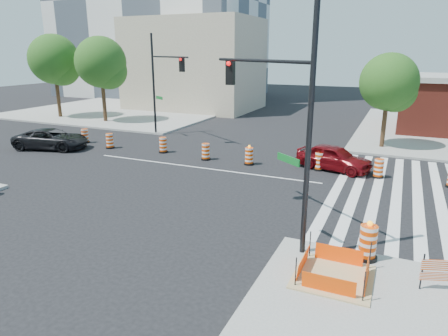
# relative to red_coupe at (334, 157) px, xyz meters

# --- Properties ---
(ground) EXTENTS (120.00, 120.00, 0.00)m
(ground) POSITION_rel_red_coupe_xyz_m (-7.07, -2.72, -0.72)
(ground) COLOR black
(ground) RESTS_ON ground
(sidewalk_nw) EXTENTS (22.00, 22.00, 0.15)m
(sidewalk_nw) POSITION_rel_red_coupe_xyz_m (-25.07, 15.28, -0.64)
(sidewalk_nw) COLOR gray
(sidewalk_nw) RESTS_ON ground
(crosswalk_east) EXTENTS (6.75, 13.50, 0.01)m
(crosswalk_east) POSITION_rel_red_coupe_xyz_m (3.88, -2.72, -0.71)
(crosswalk_east) COLOR silver
(crosswalk_east) RESTS_ON ground
(lane_centerline) EXTENTS (14.00, 0.12, 0.01)m
(lane_centerline) POSITION_rel_red_coupe_xyz_m (-7.07, -2.72, -0.71)
(lane_centerline) COLOR silver
(lane_centerline) RESTS_ON ground
(excavation_pit) EXTENTS (2.20, 2.20, 0.90)m
(excavation_pit) POSITION_rel_red_coupe_xyz_m (1.93, -11.72, -0.50)
(excavation_pit) COLOR tan
(excavation_pit) RESTS_ON ground
(beige_midrise) EXTENTS (14.00, 10.00, 10.00)m
(beige_midrise) POSITION_rel_red_coupe_xyz_m (-19.07, 19.28, 4.28)
(beige_midrise) COLOR tan
(beige_midrise) RESTS_ON ground
(red_coupe) EXTENTS (4.50, 2.69, 1.43)m
(red_coupe) POSITION_rel_red_coupe_xyz_m (0.00, 0.00, 0.00)
(red_coupe) COLOR #5C070C
(red_coupe) RESTS_ON ground
(dark_suv) EXTENTS (5.38, 3.54, 1.38)m
(dark_suv) POSITION_rel_red_coupe_xyz_m (-18.54, -2.72, -0.03)
(dark_suv) COLOR black
(dark_suv) RESTS_ON ground
(signal_pole_se) EXTENTS (4.70, 3.71, 7.75)m
(signal_pole_se) POSITION_rel_red_coupe_xyz_m (-0.54, -9.55, 4.04)
(signal_pole_se) COLOR black
(signal_pole_se) RESTS_ON ground
(signal_pole_nw) EXTENTS (4.95, 3.22, 7.65)m
(signal_pole_nw) POSITION_rel_red_coupe_xyz_m (-13.48, 3.60, 3.98)
(signal_pole_nw) COLOR black
(signal_pole_nw) RESTS_ON ground
(pit_drum) EXTENTS (0.66, 0.66, 1.31)m
(pit_drum) POSITION_rel_red_coupe_xyz_m (2.70, -10.19, -0.03)
(pit_drum) COLOR black
(pit_drum) RESTS_ON ground
(barricade) EXTENTS (0.87, 0.35, 1.07)m
(barricade) POSITION_rel_red_coupe_xyz_m (4.60, -11.19, 0.02)
(barricade) COLOR #DE4204
(barricade) RESTS_ON ground
(tree_north_a) EXTENTS (4.76, 4.76, 8.10)m
(tree_north_a) POSITION_rel_red_coupe_xyz_m (-28.09, 7.46, 4.72)
(tree_north_a) COLOR #382314
(tree_north_a) RESTS_ON ground
(tree_north_b) EXTENTS (4.60, 4.60, 7.82)m
(tree_north_b) POSITION_rel_red_coupe_xyz_m (-22.21, 7.27, 4.53)
(tree_north_b) COLOR #382314
(tree_north_b) RESTS_ON ground
(tree_north_c) EXTENTS (3.77, 3.77, 6.41)m
(tree_north_c) POSITION_rel_red_coupe_xyz_m (2.24, 6.63, 3.59)
(tree_north_c) COLOR #382314
(tree_north_c) RESTS_ON ground
(median_drum_0) EXTENTS (0.60, 0.60, 1.02)m
(median_drum_0) POSITION_rel_red_coupe_xyz_m (-17.77, -0.35, -0.24)
(median_drum_0) COLOR black
(median_drum_0) RESTS_ON ground
(median_drum_1) EXTENTS (0.60, 0.60, 1.02)m
(median_drum_1) POSITION_rel_red_coupe_xyz_m (-15.01, -0.96, -0.24)
(median_drum_1) COLOR black
(median_drum_1) RESTS_ON ground
(median_drum_2) EXTENTS (0.60, 0.60, 1.02)m
(median_drum_2) POSITION_rel_red_coupe_xyz_m (-10.96, -0.52, -0.24)
(median_drum_2) COLOR black
(median_drum_2) RESTS_ON ground
(median_drum_3) EXTENTS (0.60, 0.60, 1.02)m
(median_drum_3) POSITION_rel_red_coupe_xyz_m (-7.57, -1.00, -0.24)
(median_drum_3) COLOR black
(median_drum_3) RESTS_ON ground
(median_drum_4) EXTENTS (0.60, 0.60, 1.18)m
(median_drum_4) POSITION_rel_red_coupe_xyz_m (-4.74, -0.93, -0.23)
(median_drum_4) COLOR black
(median_drum_4) RESTS_ON ground
(median_drum_5) EXTENTS (0.60, 0.60, 1.02)m
(median_drum_5) POSITION_rel_red_coupe_xyz_m (-0.72, -0.40, -0.24)
(median_drum_5) COLOR black
(median_drum_5) RESTS_ON ground
(median_drum_6) EXTENTS (0.60, 0.60, 1.02)m
(median_drum_6) POSITION_rel_red_coupe_xyz_m (2.43, -0.55, -0.24)
(median_drum_6) COLOR black
(median_drum_6) RESTS_ON ground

